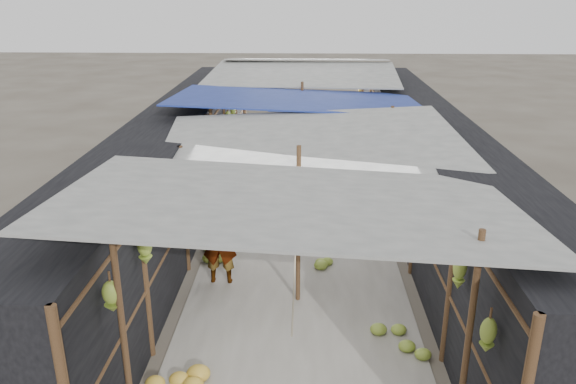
# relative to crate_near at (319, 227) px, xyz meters

# --- Properties ---
(aisle_slab) EXTENTS (3.60, 16.00, 0.02)m
(aisle_slab) POSITION_rel_crate_near_xyz_m (-0.40, 0.80, -0.12)
(aisle_slab) COLOR #9E998E
(aisle_slab) RESTS_ON ground
(stall_left) EXTENTS (1.40, 15.00, 2.30)m
(stall_left) POSITION_rel_crate_near_xyz_m (-3.10, 0.80, 1.02)
(stall_left) COLOR black
(stall_left) RESTS_ON ground
(stall_right) EXTENTS (1.40, 15.00, 2.30)m
(stall_right) POSITION_rel_crate_near_xyz_m (2.30, 0.80, 1.02)
(stall_right) COLOR black
(stall_right) RESTS_ON ground
(crate_near) EXTENTS (0.54, 0.49, 0.27)m
(crate_near) POSITION_rel_crate_near_xyz_m (0.00, 0.00, 0.00)
(crate_near) COLOR brown
(crate_near) RESTS_ON ground
(crate_mid) EXTENTS (0.60, 0.50, 0.33)m
(crate_mid) POSITION_rel_crate_near_xyz_m (0.62, 1.07, 0.03)
(crate_mid) COLOR brown
(crate_mid) RESTS_ON ground
(crate_back) EXTENTS (0.45, 0.37, 0.29)m
(crate_back) POSITION_rel_crate_near_xyz_m (-1.54, 1.23, 0.01)
(crate_back) COLOR brown
(crate_back) RESTS_ON ground
(black_basin) EXTENTS (0.56, 0.56, 0.17)m
(black_basin) POSITION_rel_crate_near_xyz_m (0.67, 2.97, -0.05)
(black_basin) COLOR black
(black_basin) RESTS_ON ground
(vendor_elderly) EXTENTS (0.59, 0.39, 1.59)m
(vendor_elderly) POSITION_rel_crate_near_xyz_m (-1.74, -2.14, 0.66)
(vendor_elderly) COLOR white
(vendor_elderly) RESTS_ON ground
(shopper_blue) EXTENTS (1.07, 0.97, 1.78)m
(shopper_blue) POSITION_rel_crate_near_xyz_m (-0.33, -0.39, 0.76)
(shopper_blue) COLOR #1F529F
(shopper_blue) RESTS_ON ground
(vendor_seated) EXTENTS (0.37, 0.61, 0.92)m
(vendor_seated) POSITION_rel_crate_near_xyz_m (1.30, 3.07, 0.33)
(vendor_seated) COLOR #4D4743
(vendor_seated) RESTS_ON ground
(market_canopy) EXTENTS (5.62, 15.20, 2.77)m
(market_canopy) POSITION_rel_crate_near_xyz_m (-0.38, 1.13, 2.27)
(market_canopy) COLOR brown
(market_canopy) RESTS_ON ground
(hanging_bananas) EXTENTS (3.95, 13.85, 0.77)m
(hanging_bananas) POSITION_rel_crate_near_xyz_m (-0.49, 1.03, 1.52)
(hanging_bananas) COLOR olive
(hanging_bananas) RESTS_ON ground
(floor_bananas) EXTENTS (3.85, 10.43, 0.34)m
(floor_bananas) POSITION_rel_crate_near_xyz_m (-0.40, -0.11, 0.02)
(floor_bananas) COLOR gold
(floor_bananas) RESTS_ON ground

